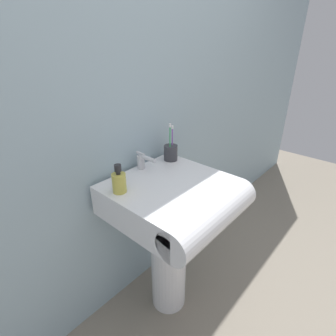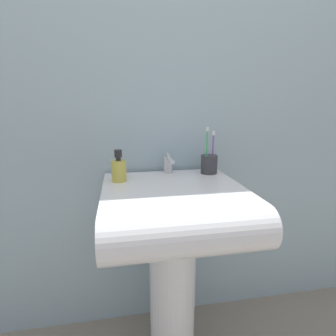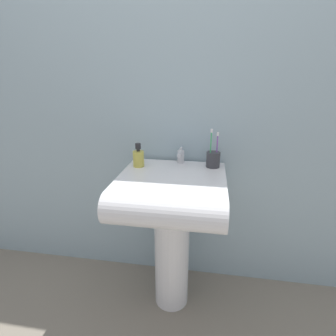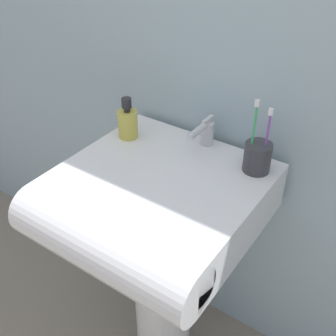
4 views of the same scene
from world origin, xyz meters
name	(u,v)px [view 3 (image 3 of 4)]	position (x,y,z in m)	size (l,w,h in m)	color
ground_plane	(172,299)	(0.00, 0.00, 0.00)	(6.00, 6.00, 0.00)	gray
wall_back	(180,102)	(0.00, 0.30, 1.20)	(5.00, 0.05, 2.40)	#9EB7C1
sink_pedestal	(172,254)	(0.00, 0.00, 0.35)	(0.20, 0.20, 0.70)	white
sink_basin	(170,193)	(0.00, -0.06, 0.77)	(0.57, 0.59, 0.16)	white
faucet	(181,155)	(0.02, 0.20, 0.90)	(0.04, 0.14, 0.09)	silver
toothbrush_cup	(213,159)	(0.21, 0.17, 0.90)	(0.08, 0.08, 0.22)	#38383D
soap_bottle	(138,158)	(-0.21, 0.11, 0.90)	(0.06, 0.06, 0.14)	gold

